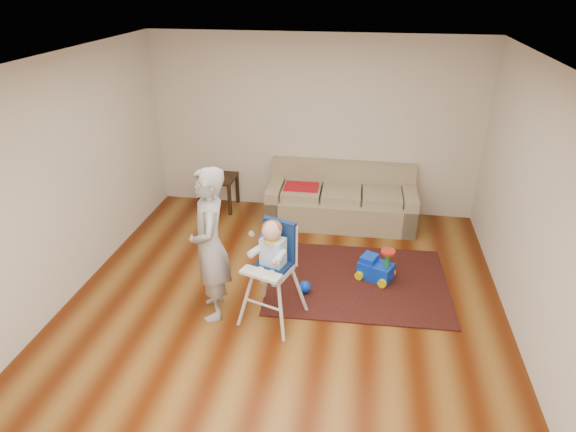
% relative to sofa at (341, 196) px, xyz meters
% --- Properties ---
extents(ground, '(5.50, 5.50, 0.00)m').
position_rel_sofa_xyz_m(ground, '(-0.49, -2.30, -0.43)').
color(ground, '#501D06').
rests_on(ground, ground).
extents(room_envelope, '(5.04, 5.52, 2.72)m').
position_rel_sofa_xyz_m(room_envelope, '(-0.49, -1.77, 1.45)').
color(room_envelope, silver).
rests_on(room_envelope, ground).
extents(sofa, '(2.22, 0.95, 0.85)m').
position_rel_sofa_xyz_m(sofa, '(0.00, 0.00, 0.00)').
color(sofa, gray).
rests_on(sofa, ground).
extents(side_table, '(0.54, 0.54, 0.54)m').
position_rel_sofa_xyz_m(side_table, '(-1.97, 0.18, -0.16)').
color(side_table, black).
rests_on(side_table, ground).
extents(area_rug, '(2.26, 1.74, 0.02)m').
position_rel_sofa_xyz_m(area_rug, '(0.33, -1.59, -0.42)').
color(area_rug, black).
rests_on(area_rug, ground).
extents(ride_on_toy, '(0.49, 0.43, 0.44)m').
position_rel_sofa_xyz_m(ride_on_toy, '(0.54, -1.50, -0.19)').
color(ride_on_toy, '#0A3BEC').
rests_on(ride_on_toy, area_rug).
extents(toy_ball, '(0.15, 0.15, 0.15)m').
position_rel_sofa_xyz_m(toy_ball, '(-0.28, -1.95, -0.33)').
color(toy_ball, '#0A3BEC').
rests_on(toy_ball, area_rug).
extents(high_chair, '(0.71, 0.71, 1.22)m').
position_rel_sofa_xyz_m(high_chair, '(-0.57, -2.45, 0.16)').
color(high_chair, silver).
rests_on(high_chair, ground).
extents(adult, '(0.59, 0.73, 1.74)m').
position_rel_sofa_xyz_m(adult, '(-1.24, -2.45, 0.44)').
color(adult, '#969698').
rests_on(adult, ground).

